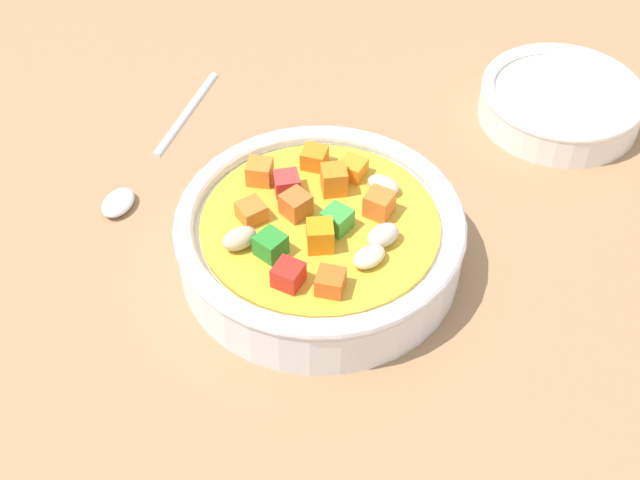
% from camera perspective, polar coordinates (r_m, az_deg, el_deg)
% --- Properties ---
extents(ground_plane, '(1.40, 1.40, 0.02)m').
position_cam_1_polar(ground_plane, '(0.60, -0.00, -2.11)').
color(ground_plane, '#9E754F').
extents(soup_bowl_main, '(0.20, 0.20, 0.06)m').
position_cam_1_polar(soup_bowl_main, '(0.57, -0.00, 0.31)').
color(soup_bowl_main, white).
rests_on(soup_bowl_main, ground_plane).
extents(spoon, '(0.20, 0.04, 0.01)m').
position_cam_1_polar(spoon, '(0.68, -11.69, 5.84)').
color(spoon, silver).
rests_on(spoon, ground_plane).
extents(side_bowl_small, '(0.14, 0.14, 0.03)m').
position_cam_1_polar(side_bowl_small, '(0.74, 16.57, 9.35)').
color(side_bowl_small, white).
rests_on(side_bowl_small, ground_plane).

